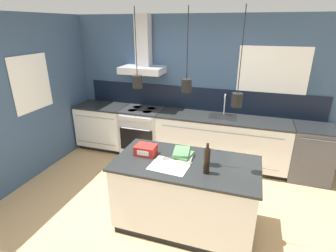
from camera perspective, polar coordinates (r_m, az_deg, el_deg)
The scene contains 12 objects.
ground_plane at distance 3.75m, azimuth -1.10°, elevation -19.08°, with size 16.00×16.00×0.00m, color tan.
wall_back at distance 4.92m, azimuth 5.77°, elevation 8.61°, with size 5.60×2.18×2.60m.
wall_left at distance 4.91m, azimuth -26.26°, elevation 5.89°, with size 0.08×3.80×2.60m.
counter_run_left at distance 5.57m, azimuth -13.76°, elevation 0.01°, with size 1.00×0.64×0.91m.
counter_run_sink at distance 4.83m, azimuth 11.39°, elevation -3.18°, with size 2.31×0.64×1.29m.
oven_range at distance 5.18m, azimuth -5.53°, elevation -1.16°, with size 0.76×0.66×0.91m.
dishwasher at distance 4.92m, azimuth 28.55°, elevation -5.13°, with size 0.63×0.65×0.91m.
kitchen_island at distance 3.37m, azimuth 3.77°, elevation -14.59°, with size 1.71×0.89×0.91m.
bottle_on_island at distance 2.87m, azimuth 8.44°, elevation -7.43°, with size 0.07×0.07×0.36m.
book_stack at distance 3.20m, azimuth 3.11°, elevation -6.25°, with size 0.26×0.32×0.09m.
red_supply_box at distance 3.28m, azimuth -4.86°, elevation -5.20°, with size 0.25×0.20×0.12m.
paper_pile at distance 3.04m, azimuth 0.34°, elevation -8.62°, with size 0.46×0.38×0.01m.
Camera 1 is at (0.95, -2.69, 2.43)m, focal length 28.00 mm.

